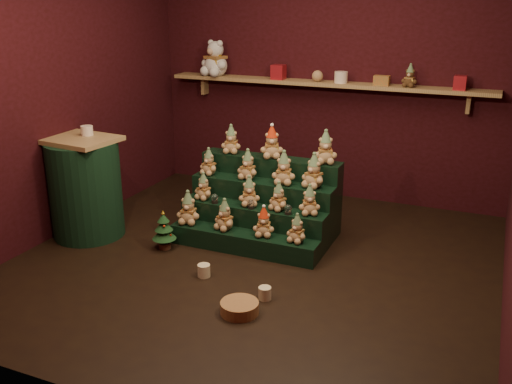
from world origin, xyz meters
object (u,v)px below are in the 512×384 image
at_px(snow_globe_b, 251,204).
at_px(riser_tier_front, 243,242).
at_px(white_bear, 216,53).
at_px(snow_globe_a, 215,198).
at_px(mug_left, 204,271).
at_px(brown_bear, 410,76).
at_px(mini_christmas_tree, 164,230).
at_px(side_table, 85,188).
at_px(wicker_basket, 240,308).
at_px(mug_right, 265,293).
at_px(snow_globe_c, 288,209).

bearing_deg(snow_globe_b, riser_tier_front, -93.03).
distance_m(snow_globe_b, white_bear, 2.23).
xyz_separation_m(snow_globe_b, white_bear, (-1.12, 1.53, 1.17)).
height_order(snow_globe_a, snow_globe_b, snow_globe_a).
distance_m(mug_left, brown_bear, 2.91).
bearing_deg(white_bear, mini_christmas_tree, -59.86).
relative_size(side_table, wicker_basket, 3.40).
bearing_deg(mug_right, snow_globe_b, 119.64).
bearing_deg(mug_right, mini_christmas_tree, 157.73).
bearing_deg(riser_tier_front, white_bear, 123.37).
height_order(riser_tier_front, white_bear, white_bear).
distance_m(side_table, wicker_basket, 2.14).
xyz_separation_m(side_table, wicker_basket, (1.95, -0.75, -0.43)).
bearing_deg(snow_globe_a, mini_christmas_tree, -129.63).
relative_size(snow_globe_b, side_table, 0.09).
distance_m(snow_globe_a, mug_right, 1.29).
xyz_separation_m(snow_globe_b, mug_right, (0.50, -0.88, -0.35)).
bearing_deg(riser_tier_front, mini_christmas_tree, -161.46).
relative_size(riser_tier_front, white_bear, 2.75).
xyz_separation_m(snow_globe_b, snow_globe_c, (0.36, 0.00, 0.00)).
bearing_deg(snow_globe_a, mug_right, -45.22).
bearing_deg(mini_christmas_tree, wicker_basket, -34.24).
height_order(snow_globe_b, mug_left, snow_globe_b).
height_order(mini_christmas_tree, wicker_basket, mini_christmas_tree).
bearing_deg(mug_left, snow_globe_a, 110.14).
distance_m(riser_tier_front, mini_christmas_tree, 0.73).
distance_m(snow_globe_b, mug_left, 0.82).
bearing_deg(snow_globe_c, white_bear, 134.07).
bearing_deg(white_bear, mug_left, -48.10).
relative_size(snow_globe_c, brown_bear, 0.40).
bearing_deg(side_table, snow_globe_a, 24.05).
height_order(mug_left, brown_bear, brown_bear).
height_order(snow_globe_a, wicker_basket, snow_globe_a).
distance_m(side_table, mug_left, 1.54).
relative_size(snow_globe_b, snow_globe_c, 0.97).
relative_size(white_bear, brown_bear, 2.26).
height_order(snow_globe_c, white_bear, white_bear).
relative_size(mini_christmas_tree, brown_bear, 1.67).
xyz_separation_m(snow_globe_b, mini_christmas_tree, (-0.70, -0.39, -0.22)).
height_order(mini_christmas_tree, white_bear, white_bear).
distance_m(riser_tier_front, snow_globe_b, 0.35).
distance_m(snow_globe_c, mug_left, 0.94).
bearing_deg(snow_globe_a, riser_tier_front, -23.67).
distance_m(snow_globe_b, wicker_basket, 1.27).
bearing_deg(white_bear, snow_globe_c, -28.20).
distance_m(riser_tier_front, white_bear, 2.51).
bearing_deg(mini_christmas_tree, side_table, -179.54).
distance_m(snow_globe_a, snow_globe_b, 0.37).
height_order(riser_tier_front, wicker_basket, riser_tier_front).
height_order(wicker_basket, brown_bear, brown_bear).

